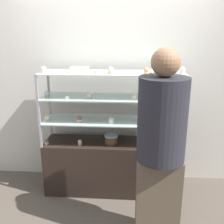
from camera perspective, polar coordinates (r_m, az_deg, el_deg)
name	(u,v)px	position (r m, az deg, el deg)	size (l,w,h in m)	color
ground_plane	(112,189)	(3.42, 0.00, -16.36)	(20.00, 20.00, 0.00)	brown
back_wall	(114,81)	(3.27, 0.44, 6.78)	(8.00, 0.05, 2.60)	silver
display_base	(112,166)	(3.25, 0.00, -11.68)	(1.59, 0.43, 0.64)	black
display_riser_lower	(112,121)	(3.02, 0.00, -2.02)	(1.59, 0.43, 0.27)	#99999E
display_riser_middle	(112,98)	(2.94, 0.00, 3.04)	(1.59, 0.43, 0.27)	#99999E
display_riser_upper	(112,74)	(2.89, 0.00, 8.34)	(1.59, 0.43, 0.27)	#99999E
layer_cake_centerpiece	(111,139)	(3.07, -0.19, -5.86)	(0.16, 0.16, 0.10)	brown
sheet_cake_frosted	(80,70)	(2.88, -7.06, 9.12)	(0.19, 0.14, 0.06)	beige
cupcake_0	(46,142)	(3.14, -14.08, -6.28)	(0.05, 0.05, 0.06)	white
cupcake_1	(80,142)	(3.05, -7.00, -6.58)	(0.05, 0.05, 0.06)	#CCB28C
cupcake_2	(143,143)	(3.04, 6.84, -6.63)	(0.05, 0.05, 0.06)	beige
cupcake_3	(176,144)	(3.06, 13.84, -6.83)	(0.05, 0.05, 0.06)	beige
price_tag_0	(151,148)	(2.93, 8.40, -7.85)	(0.04, 0.00, 0.04)	white
cupcake_4	(47,118)	(3.07, -13.88, -1.25)	(0.06, 0.06, 0.07)	beige
cupcake_5	(80,119)	(2.98, -7.08, -1.46)	(0.06, 0.06, 0.07)	white
cupcake_6	(111,120)	(2.90, -0.22, -1.86)	(0.06, 0.06, 0.07)	white
cupcake_7	(145,120)	(2.92, 7.13, -1.83)	(0.06, 0.06, 0.07)	white
cupcake_8	(178,121)	(2.97, 14.17, -1.95)	(0.06, 0.06, 0.07)	white
price_tag_1	(163,125)	(2.84, 10.95, -2.82)	(0.04, 0.00, 0.04)	white
cupcake_9	(47,94)	(3.01, -14.07, 3.80)	(0.05, 0.05, 0.07)	#CCB28C
cupcake_10	(89,95)	(2.88, -5.03, 3.65)	(0.05, 0.05, 0.07)	beige
cupcake_11	(134,96)	(2.82, 4.90, 3.38)	(0.05, 0.05, 0.07)	beige
cupcake_12	(180,97)	(2.89, 14.57, 3.22)	(0.05, 0.05, 0.07)	white
price_tag_2	(67,98)	(2.81, -9.71, 2.92)	(0.04, 0.00, 0.04)	white
cupcake_13	(44,70)	(2.93, -14.67, 8.90)	(0.06, 0.06, 0.07)	white
cupcake_14	(111,70)	(2.79, -0.29, 9.07)	(0.06, 0.06, 0.07)	#CCB28C
cupcake_15	(147,71)	(2.78, 7.54, 8.88)	(0.06, 0.06, 0.07)	#CCB28C
cupcake_16	(182,70)	(2.89, 15.08, 8.75)	(0.06, 0.06, 0.07)	beige
price_tag_3	(95,73)	(2.70, -3.68, 8.51)	(0.04, 0.00, 0.04)	white
donut_glazed	(153,71)	(2.89, 8.83, 8.77)	(0.11, 0.11, 0.03)	#EFE5CC
customer_figure	(161,146)	(2.30, 10.55, -7.22)	(0.41, 0.41, 1.77)	brown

